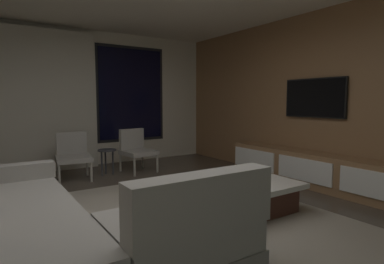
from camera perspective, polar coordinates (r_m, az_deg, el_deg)
The scene contains 12 objects.
floor at distance 3.43m, azimuth -7.17°, elevation -16.83°, with size 9.20×9.20×0.00m, color #473D33.
back_wall_with_window at distance 6.60m, azimuth -22.00°, elevation 5.54°, with size 6.60×0.30×2.70m.
media_wall at distance 5.29m, azimuth 24.01°, elevation 5.61°, with size 0.12×7.80×2.70m.
area_rug at distance 3.50m, azimuth -1.06°, elevation -16.17°, with size 3.20×3.80×0.01m, color gray.
sectional_couch at distance 2.85m, azimuth -22.55°, elevation -15.73°, with size 1.98×2.50×0.82m.
coffee_table at distance 3.94m, azimuth 8.27°, elevation -10.91°, with size 1.16×1.16×0.36m.
book_stack_on_coffee_table at distance 3.76m, azimuth 7.91°, elevation -8.66°, with size 0.27×0.22×0.05m.
accent_chair_near_window at distance 5.99m, azimuth -10.01°, elevation -2.83°, with size 0.61×0.63×0.78m.
accent_chair_by_curtain at distance 5.66m, azimuth -20.59°, elevation -3.60°, with size 0.61×0.63×0.78m.
side_stool at distance 5.77m, azimuth -15.02°, elevation -3.86°, with size 0.32×0.32×0.46m.
media_console at distance 5.18m, azimuth 21.31°, elevation -6.50°, with size 0.46×3.10×0.52m.
mounted_tv at distance 5.34m, azimuth 21.11°, elevation 5.72°, with size 0.05×1.06×0.61m.
Camera 1 is at (-1.40, -2.84, 1.30)m, focal length 29.71 mm.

